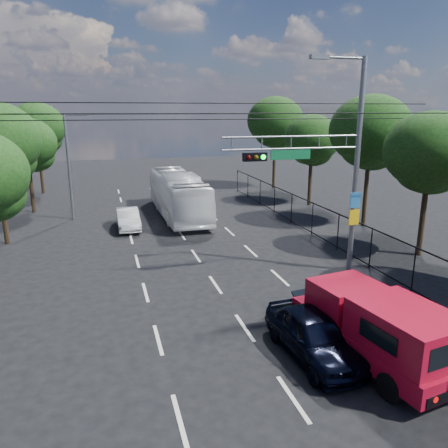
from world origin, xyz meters
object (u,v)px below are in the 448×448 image
object	(u,v)px
signal_mast	(333,159)
navy_hatchback	(313,335)
red_pickup	(376,326)
white_van	(128,219)
white_bus	(178,194)

from	to	relation	value
signal_mast	navy_hatchback	bearing A→B (deg)	-121.59
red_pickup	white_van	size ratio (longest dim) A/B	1.56
navy_hatchback	white_van	size ratio (longest dim) A/B	1.08
navy_hatchback	white_van	bearing A→B (deg)	101.64
red_pickup	white_van	xyz separation A→B (m)	(-6.08, 17.42, -0.51)
navy_hatchback	white_bus	bearing A→B (deg)	88.94
navy_hatchback	white_bus	size ratio (longest dim) A/B	0.38
white_bus	white_van	distance (m)	4.67
navy_hatchback	white_bus	distance (m)	19.44
white_bus	white_van	bearing A→B (deg)	-144.63
red_pickup	white_van	bearing A→B (deg)	109.24
red_pickup	navy_hatchback	distance (m)	1.84
white_van	navy_hatchback	bearing A→B (deg)	-75.99
white_bus	white_van	xyz separation A→B (m)	(-3.70, -2.70, -0.90)
white_van	signal_mast	bearing A→B (deg)	-52.46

